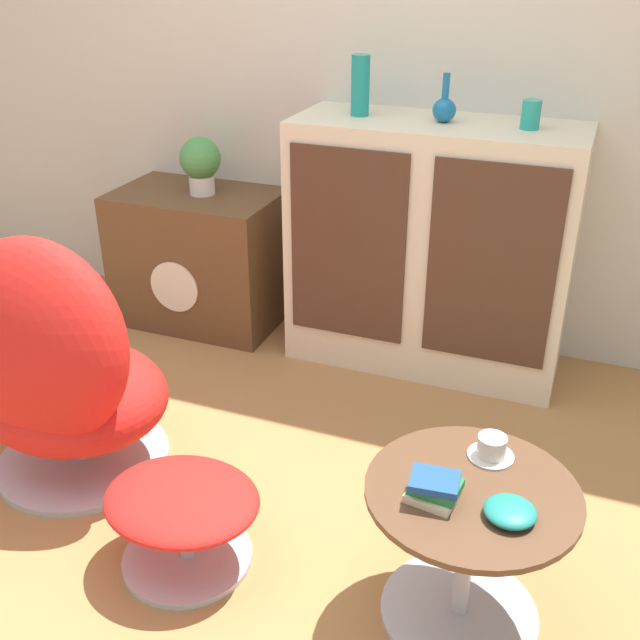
# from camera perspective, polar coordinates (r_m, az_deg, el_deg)

# --- Properties ---
(ground_plane) EXTENTS (12.00, 12.00, 0.00)m
(ground_plane) POSITION_cam_1_polar(r_m,az_deg,el_deg) (2.45, -9.24, -15.87)
(ground_plane) COLOR #A87542
(wall_back) EXTENTS (6.40, 0.06, 2.60)m
(wall_back) POSITION_cam_1_polar(r_m,az_deg,el_deg) (3.29, 3.81, 20.82)
(wall_back) COLOR beige
(wall_back) RESTS_ON ground_plane
(sideboard) EXTENTS (1.13, 0.47, 1.03)m
(sideboard) POSITION_cam_1_polar(r_m,az_deg,el_deg) (3.13, 8.39, 5.45)
(sideboard) COLOR beige
(sideboard) RESTS_ON ground_plane
(tv_console) EXTENTS (0.75, 0.49, 0.63)m
(tv_console) POSITION_cam_1_polar(r_m,az_deg,el_deg) (3.58, -9.11, 4.72)
(tv_console) COLOR brown
(tv_console) RESTS_ON ground_plane
(egg_chair) EXTENTS (0.67, 0.63, 0.90)m
(egg_chair) POSITION_cam_1_polar(r_m,az_deg,el_deg) (2.58, -19.50, -3.82)
(egg_chair) COLOR #B7B7BC
(egg_chair) RESTS_ON ground_plane
(ottoman) EXTENTS (0.46, 0.39, 0.27)m
(ottoman) POSITION_cam_1_polar(r_m,az_deg,el_deg) (2.25, -10.43, -14.01)
(ottoman) COLOR #B7B7BC
(ottoman) RESTS_ON ground_plane
(coffee_table) EXTENTS (0.54, 0.54, 0.44)m
(coffee_table) POSITION_cam_1_polar(r_m,az_deg,el_deg) (2.06, 11.09, -16.45)
(coffee_table) COLOR #B7B7BC
(coffee_table) RESTS_ON ground_plane
(vase_leftmost) EXTENTS (0.07, 0.07, 0.23)m
(vase_leftmost) POSITION_cam_1_polar(r_m,az_deg,el_deg) (3.05, 3.09, 17.41)
(vase_leftmost) COLOR teal
(vase_leftmost) RESTS_ON sideboard
(vase_inner_left) EXTENTS (0.09, 0.09, 0.18)m
(vase_inner_left) POSITION_cam_1_polar(r_m,az_deg,el_deg) (2.97, 9.45, 15.64)
(vase_inner_left) COLOR #196699
(vase_inner_left) RESTS_ON sideboard
(vase_inner_right) EXTENTS (0.07, 0.07, 0.10)m
(vase_inner_right) POSITION_cam_1_polar(r_m,az_deg,el_deg) (2.92, 15.77, 14.83)
(vase_inner_right) COLOR teal
(vase_inner_right) RESTS_ON sideboard
(potted_plant) EXTENTS (0.18, 0.18, 0.25)m
(potted_plant) POSITION_cam_1_polar(r_m,az_deg,el_deg) (3.41, -9.10, 11.79)
(potted_plant) COLOR silver
(potted_plant) RESTS_ON tv_console
(teacup) EXTENTS (0.12, 0.12, 0.06)m
(teacup) POSITION_cam_1_polar(r_m,az_deg,el_deg) (2.04, 12.93, -9.53)
(teacup) COLOR silver
(teacup) RESTS_ON coffee_table
(book_stack) EXTENTS (0.13, 0.12, 0.06)m
(book_stack) POSITION_cam_1_polar(r_m,az_deg,el_deg) (1.87, 8.70, -12.54)
(book_stack) COLOR beige
(book_stack) RESTS_ON coffee_table
(bowl) EXTENTS (0.13, 0.13, 0.04)m
(bowl) POSITION_cam_1_polar(r_m,az_deg,el_deg) (1.87, 14.28, -13.95)
(bowl) COLOR #1E7A70
(bowl) RESTS_ON coffee_table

